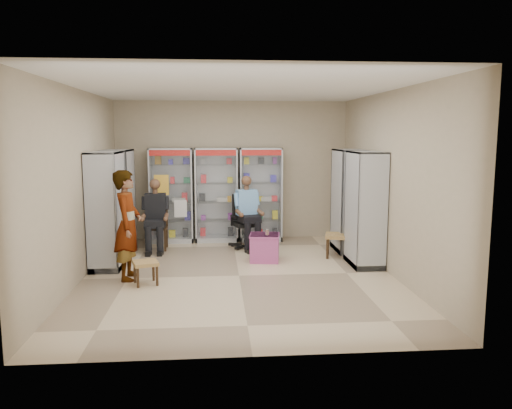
{
  "coord_description": "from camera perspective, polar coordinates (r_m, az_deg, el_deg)",
  "views": [
    {
      "loc": [
        -0.37,
        -7.9,
        2.31
      ],
      "look_at": [
        0.34,
        0.7,
        1.07
      ],
      "focal_mm": 35.0,
      "sensor_mm": 36.0,
      "label": 1
    }
  ],
  "objects": [
    {
      "name": "cabinet_right_far",
      "position": [
        9.94,
        10.52,
        0.44
      ],
      "size": [
        0.9,
        0.5,
        2.0
      ],
      "primitive_type": "cube",
      "rotation": [
        0.0,
        0.0,
        1.57
      ],
      "color": "silver",
      "rests_on": "floor"
    },
    {
      "name": "woven_stool_b",
      "position": [
        7.92,
        -12.48,
        -7.62
      ],
      "size": [
        0.45,
        0.45,
        0.36
      ],
      "primitive_type": "cube",
      "rotation": [
        0.0,
        0.0,
        0.31
      ],
      "color": "#B2894B",
      "rests_on": "floor"
    },
    {
      "name": "cabinet_left_far",
      "position": [
        9.97,
        -15.41,
        0.31
      ],
      "size": [
        0.9,
        0.5,
        2.0
      ],
      "primitive_type": "cube",
      "rotation": [
        0.0,
        0.0,
        -1.57
      ],
      "color": "#9D9EA4",
      "rests_on": "floor"
    },
    {
      "name": "standing_man",
      "position": [
        8.13,
        -14.45,
        -2.29
      ],
      "size": [
        0.45,
        0.65,
        1.74
      ],
      "primitive_type": "imported",
      "rotation": [
        0.0,
        0.0,
        1.52
      ],
      "color": "gray",
      "rests_on": "floor"
    },
    {
      "name": "wooden_chair",
      "position": [
        10.14,
        -11.3,
        -2.46
      ],
      "size": [
        0.42,
        0.42,
        0.94
      ],
      "primitive_type": "cube",
      "color": "black",
      "rests_on": "floor"
    },
    {
      "name": "room_shell",
      "position": [
        7.92,
        -2.02,
        5.68
      ],
      "size": [
        5.02,
        6.02,
        3.01
      ],
      "color": "tan",
      "rests_on": "ground"
    },
    {
      "name": "seated_customer",
      "position": [
        10.06,
        -11.37,
        -1.39
      ],
      "size": [
        0.44,
        0.6,
        1.34
      ],
      "primitive_type": null,
      "color": "black",
      "rests_on": "floor"
    },
    {
      "name": "office_chair",
      "position": [
        10.12,
        -1.15,
        -1.91
      ],
      "size": [
        0.73,
        0.73,
        1.08
      ],
      "primitive_type": "cube",
      "rotation": [
        0.0,
        0.0,
        0.29
      ],
      "color": "black",
      "rests_on": "floor"
    },
    {
      "name": "cabinet_back_mid",
      "position": [
        10.71,
        -4.55,
        1.1
      ],
      "size": [
        0.9,
        0.5,
        2.0
      ],
      "primitive_type": "cube",
      "color": "#B7B9BE",
      "rests_on": "floor"
    },
    {
      "name": "cabinet_back_left",
      "position": [
        10.75,
        -9.62,
        1.04
      ],
      "size": [
        0.9,
        0.5,
        2.0
      ],
      "primitive_type": "cube",
      "color": "silver",
      "rests_on": "floor"
    },
    {
      "name": "cabinet_left_near",
      "position": [
        8.9,
        -16.71,
        -0.66
      ],
      "size": [
        0.9,
        0.5,
        2.0
      ],
      "primitive_type": "cube",
      "rotation": [
        0.0,
        0.0,
        -1.57
      ],
      "color": "#B5B9BD",
      "rests_on": "floor"
    },
    {
      "name": "floor",
      "position": [
        8.24,
        -1.96,
        -8.13
      ],
      "size": [
        6.0,
        6.0,
        0.0
      ],
      "primitive_type": "plane",
      "color": "#C8B08B",
      "rests_on": "ground"
    },
    {
      "name": "cabinet_right_near",
      "position": [
        8.89,
        12.37,
        -0.51
      ],
      "size": [
        0.9,
        0.5,
        2.0
      ],
      "primitive_type": "cube",
      "rotation": [
        0.0,
        0.0,
        1.57
      ],
      "color": "silver",
      "rests_on": "floor"
    },
    {
      "name": "tea_glass",
      "position": [
        9.01,
        1.28,
        -3.18
      ],
      "size": [
        0.07,
        0.07,
        0.1
      ],
      "primitive_type": "cylinder",
      "color": "#4F2506",
      "rests_on": "pink_trunk"
    },
    {
      "name": "pink_trunk",
      "position": [
        9.1,
        0.99,
        -4.95
      ],
      "size": [
        0.57,
        0.56,
        0.49
      ],
      "primitive_type": "cube",
      "rotation": [
        0.0,
        0.0,
        -0.15
      ],
      "color": "#9F3F83",
      "rests_on": "floor"
    },
    {
      "name": "cabinet_back_right",
      "position": [
        10.75,
        0.52,
        1.15
      ],
      "size": [
        0.9,
        0.5,
        2.0
      ],
      "primitive_type": "cube",
      "color": "#ADAFB5",
      "rests_on": "floor"
    },
    {
      "name": "woven_stool_a",
      "position": [
        9.52,
        9.26,
        -4.65
      ],
      "size": [
        0.53,
        0.53,
        0.44
      ],
      "primitive_type": "cube",
      "rotation": [
        0.0,
        0.0,
        -0.25
      ],
      "color": "#95673F",
      "rests_on": "floor"
    },
    {
      "name": "seated_shopkeeper",
      "position": [
        10.05,
        -1.13,
        -1.13
      ],
      "size": [
        0.61,
        0.73,
        1.38
      ],
      "primitive_type": null,
      "rotation": [
        0.0,
        0.0,
        0.29
      ],
      "color": "#6586C7",
      "rests_on": "floor"
    }
  ]
}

